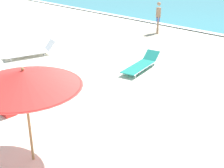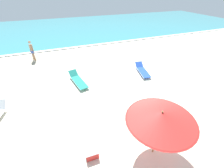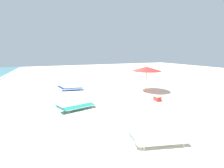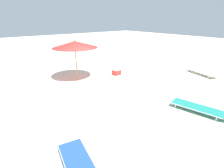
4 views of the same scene
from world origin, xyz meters
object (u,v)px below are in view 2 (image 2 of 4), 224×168
object	(u,v)px
beach_umbrella	(161,117)
sun_lounger_near_water_left	(143,70)
sun_lounger_under_umbrella	(78,80)
cooler_box	(92,154)
beachgoer_wading_adult	(32,50)

from	to	relation	value
beach_umbrella	sun_lounger_near_water_left	size ratio (longest dim) A/B	1.10
beach_umbrella	sun_lounger_near_water_left	xyz separation A→B (m)	(3.01, 5.91, -1.79)
sun_lounger_under_umbrella	beach_umbrella	bearing A→B (deg)	-84.44
beach_umbrella	sun_lounger_under_umbrella	bearing A→B (deg)	106.70
beach_umbrella	sun_lounger_under_umbrella	size ratio (longest dim) A/B	1.02
sun_lounger_under_umbrella	sun_lounger_near_water_left	xyz separation A→B (m)	(4.89, -0.35, 0.00)
beach_umbrella	cooler_box	distance (m)	3.04
beach_umbrella	beachgoer_wading_adult	bearing A→B (deg)	113.05
sun_lounger_under_umbrella	sun_lounger_near_water_left	world-z (taller)	sun_lounger_under_umbrella
sun_lounger_under_umbrella	beachgoer_wading_adult	size ratio (longest dim) A/B	1.34
sun_lounger_near_water_left	beachgoer_wading_adult	size ratio (longest dim) A/B	1.25
beach_umbrella	sun_lounger_under_umbrella	distance (m)	6.78
beachgoer_wading_adult	cooler_box	distance (m)	11.12
sun_lounger_under_umbrella	cooler_box	xyz separation A→B (m)	(-0.47, -5.58, -0.02)
sun_lounger_under_umbrella	cooler_box	size ratio (longest dim) A/B	4.66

